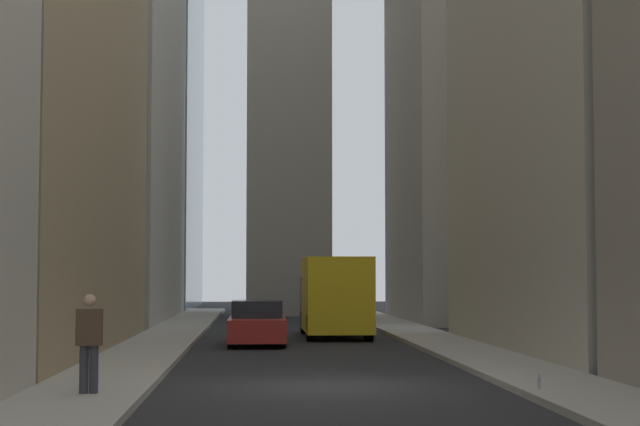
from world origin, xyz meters
name	(u,v)px	position (x,y,z in m)	size (l,w,h in m)	color
ground_plane	(328,386)	(0.00, 0.00, 0.00)	(135.00, 135.00, 0.00)	#262628
sidewalk_right	(99,384)	(0.00, 4.50, 0.07)	(90.00, 2.20, 0.14)	#A8A399
sidewalk_left	(550,382)	(0.00, -4.50, 0.07)	(90.00, 2.20, 0.14)	#A8A399
building_left_far	(502,103)	(28.93, -10.59, 10.71)	(12.73, 10.50, 21.39)	#A8A091
building_right_far	(70,6)	(29.74, 10.59, 15.41)	(19.16, 10.50, 30.80)	#B7B2A5
delivery_truck	(335,296)	(16.57, -1.40, 1.46)	(6.46, 2.25, 2.84)	yellow
sedan_red	(257,324)	(12.28, 1.40, 0.66)	(4.30, 1.78, 1.42)	maroon
pedestrian	(89,339)	(-2.17, 4.36, 1.09)	(0.26, 0.44, 1.74)	#33333D
discarded_bottle	(539,383)	(-2.01, -3.73, 0.25)	(0.07, 0.07, 0.27)	#999EA3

